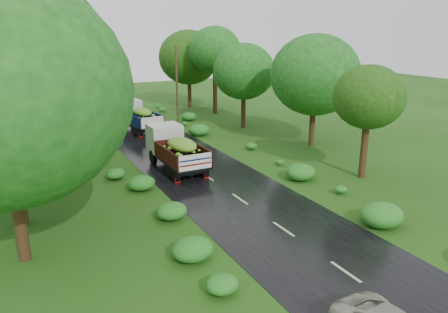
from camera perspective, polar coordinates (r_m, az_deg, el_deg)
ground at (r=17.27m, az=15.60°, el=-14.34°), size 120.00×120.00×0.00m
road at (r=20.71m, az=6.20°, el=-8.34°), size 6.50×80.00×0.02m
road_lines at (r=21.47m, az=4.73°, el=-7.33°), size 0.12×69.60×0.00m
truck_near at (r=27.71m, az=-6.48°, el=1.24°), size 2.17×6.02×2.53m
truck_far at (r=38.75m, az=-11.34°, el=5.34°), size 2.74×6.02×2.45m
utility_pole at (r=41.35m, az=-6.18°, el=9.44°), size 1.22×0.40×7.10m
trees_left at (r=32.16m, az=-26.80°, el=11.21°), size 6.61×33.23×9.43m
trees_right at (r=39.42m, az=2.84°, el=11.70°), size 5.45×30.37×7.96m
shrubs at (r=28.02m, az=-3.90°, el=-0.82°), size 11.90×44.00×0.70m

